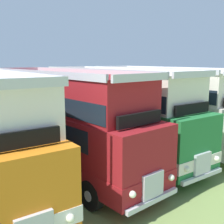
% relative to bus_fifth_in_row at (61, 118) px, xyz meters
% --- Properties ---
extents(bus_fifth_in_row, '(3.08, 10.87, 4.52)m').
position_rel_bus_fifth_in_row_xyz_m(bus_fifth_in_row, '(0.00, 0.00, 0.00)').
color(bus_fifth_in_row, maroon).
rests_on(bus_fifth_in_row, ground).
extents(bus_sixth_in_row, '(2.97, 11.56, 4.52)m').
position_rel_bus_fifth_in_row_xyz_m(bus_sixth_in_row, '(3.31, 0.52, 0.00)').
color(bus_sixth_in_row, '#237538').
rests_on(bus_sixth_in_row, ground).
extents(bus_seventh_in_row, '(3.10, 11.11, 4.52)m').
position_rel_bus_fifth_in_row_xyz_m(bus_seventh_in_row, '(6.60, 0.26, 0.00)').
color(bus_seventh_in_row, silver).
rests_on(bus_seventh_in_row, ground).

